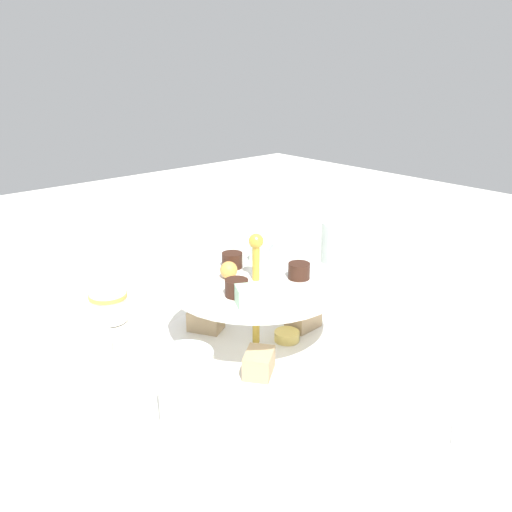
% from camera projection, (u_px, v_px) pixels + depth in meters
% --- Properties ---
extents(ground_plane, '(2.40, 2.40, 0.00)m').
position_uv_depth(ground_plane, '(256.00, 348.00, 0.80)').
color(ground_plane, silver).
extents(tiered_serving_stand, '(0.29, 0.29, 0.17)m').
position_uv_depth(tiered_serving_stand, '(256.00, 318.00, 0.79)').
color(tiered_serving_stand, white).
rests_on(tiered_serving_stand, ground_plane).
extents(water_glass_tall_right, '(0.07, 0.07, 0.13)m').
position_uv_depth(water_glass_tall_right, '(340.00, 260.00, 0.95)').
color(water_glass_tall_right, silver).
rests_on(water_glass_tall_right, ground_plane).
extents(water_glass_short_left, '(0.06, 0.06, 0.07)m').
position_uv_depth(water_glass_short_left, '(87.00, 343.00, 0.75)').
color(water_glass_short_left, silver).
rests_on(water_glass_short_left, ground_plane).
extents(teacup_with_saucer, '(0.09, 0.09, 0.05)m').
position_uv_depth(teacup_with_saucer, '(109.00, 309.00, 0.87)').
color(teacup_with_saucer, white).
rests_on(teacup_with_saucer, ground_plane).
extents(butter_knife_left, '(0.16, 0.09, 0.00)m').
position_uv_depth(butter_knife_left, '(460.00, 401.00, 0.68)').
color(butter_knife_left, silver).
rests_on(butter_knife_left, ground_plane).
extents(butter_knife_right, '(0.16, 0.07, 0.00)m').
position_uv_depth(butter_knife_right, '(193.00, 280.00, 1.04)').
color(butter_knife_right, silver).
rests_on(butter_knife_right, ground_plane).
extents(water_glass_mid_back, '(0.06, 0.06, 0.10)m').
position_uv_depth(water_glass_mid_back, '(187.00, 395.00, 0.60)').
color(water_glass_mid_back, silver).
rests_on(water_glass_mid_back, ground_plane).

